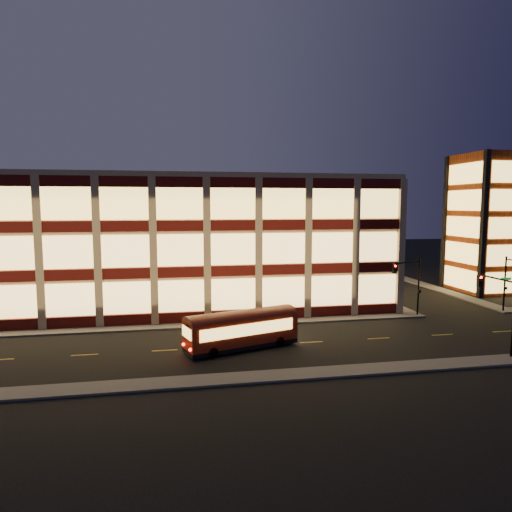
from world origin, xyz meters
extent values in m
plane|color=black|center=(0.00, 0.00, 0.00)|extent=(200.00, 200.00, 0.00)
cube|color=#514F4C|center=(-3.00, 1.00, 0.07)|extent=(54.00, 2.00, 0.15)
cube|color=#514F4C|center=(23.00, 17.00, 0.07)|extent=(2.00, 30.00, 0.15)
cube|color=#514F4C|center=(34.00, 17.00, 0.07)|extent=(2.00, 30.00, 0.15)
cube|color=#514F4C|center=(0.00, -13.00, 0.07)|extent=(100.00, 2.00, 0.15)
cube|color=tan|center=(-3.00, 17.00, 7.00)|extent=(50.00, 30.00, 14.00)
cube|color=tan|center=(-3.00, 17.00, 14.25)|extent=(50.40, 30.40, 0.50)
cube|color=#470C0A|center=(-3.00, 1.88, 0.65)|extent=(50.10, 0.25, 1.00)
cube|color=#FCC669|center=(-3.00, 1.90, 2.75)|extent=(49.00, 0.20, 3.00)
cube|color=#470C0A|center=(22.12, 17.00, 0.65)|extent=(0.25, 30.10, 1.00)
cube|color=#FCC669|center=(22.10, 17.00, 2.75)|extent=(0.20, 29.00, 3.00)
cube|color=#470C0A|center=(-3.00, 1.88, 5.05)|extent=(50.10, 0.25, 1.00)
cube|color=#FCC669|center=(-3.00, 1.90, 7.15)|extent=(49.00, 0.20, 3.00)
cube|color=#470C0A|center=(22.12, 17.00, 5.05)|extent=(0.25, 30.10, 1.00)
cube|color=#FCC669|center=(22.10, 17.00, 7.15)|extent=(0.20, 29.00, 3.00)
cube|color=#470C0A|center=(-3.00, 1.88, 9.45)|extent=(50.10, 0.25, 1.00)
cube|color=#FCC669|center=(-3.00, 1.90, 11.55)|extent=(49.00, 0.20, 3.00)
cube|color=#470C0A|center=(22.12, 17.00, 9.45)|extent=(0.25, 30.10, 1.00)
cube|color=#FCC669|center=(22.10, 17.00, 11.55)|extent=(0.20, 29.00, 3.00)
cube|color=#8C3814|center=(40.00, 12.00, 9.00)|extent=(8.00, 8.00, 18.00)
cube|color=black|center=(36.00, 8.00, 9.00)|extent=(0.60, 0.60, 18.00)
cube|color=black|center=(36.00, 16.00, 9.00)|extent=(0.60, 0.60, 18.00)
cube|color=black|center=(44.00, 16.00, 9.00)|extent=(0.60, 0.60, 18.00)
cube|color=#FFC859|center=(40.00, 7.92, 1.80)|extent=(6.60, 0.16, 2.60)
cube|color=#FFC859|center=(35.92, 12.00, 1.80)|extent=(0.16, 6.60, 2.60)
cube|color=#FFC859|center=(40.00, 7.92, 5.20)|extent=(6.60, 0.16, 2.60)
cube|color=#FFC859|center=(35.92, 12.00, 5.20)|extent=(0.16, 6.60, 2.60)
cube|color=#FFC859|center=(35.92, 12.00, 8.60)|extent=(0.16, 6.60, 2.60)
cube|color=#FFC859|center=(35.92, 12.00, 12.00)|extent=(0.16, 6.60, 2.60)
cube|color=#FFC859|center=(35.92, 12.00, 15.40)|extent=(0.16, 6.60, 2.60)
cylinder|color=black|center=(23.50, 0.80, 3.00)|extent=(0.18, 0.18, 6.00)
cylinder|color=black|center=(21.75, 0.05, 5.70)|extent=(3.56, 1.63, 0.14)
cube|color=black|center=(20.00, -0.70, 5.20)|extent=(0.32, 0.32, 0.95)
sphere|color=#FF0C05|center=(20.00, -0.88, 5.50)|extent=(0.20, 0.20, 0.20)
cube|color=black|center=(23.50, 0.60, 2.60)|extent=(0.25, 0.18, 0.28)
cylinder|color=black|center=(33.50, 0.80, 3.00)|extent=(0.18, 0.18, 6.00)
cube|color=black|center=(33.50, 0.60, 2.60)|extent=(0.25, 0.18, 0.28)
cube|color=#0C7226|center=(33.50, 0.65, 3.60)|extent=(1.20, 0.06, 0.28)
cylinder|color=black|center=(23.50, -10.50, 5.70)|extent=(0.14, 4.00, 0.14)
cube|color=black|center=(23.50, -8.50, 5.20)|extent=(0.32, 0.32, 0.95)
sphere|color=#FF0C05|center=(23.50, -8.68, 5.50)|extent=(0.20, 0.20, 0.20)
cube|color=#981F08|center=(4.04, -6.60, 1.55)|extent=(9.38, 5.01, 2.10)
cube|color=black|center=(4.04, -6.60, 0.32)|extent=(9.38, 5.01, 0.32)
cylinder|color=black|center=(1.58, -8.46, 0.41)|extent=(0.87, 0.52, 0.82)
cylinder|color=black|center=(0.95, -6.55, 0.41)|extent=(0.87, 0.52, 0.82)
cylinder|color=black|center=(7.13, -6.64, 0.41)|extent=(0.87, 0.52, 0.82)
cylinder|color=black|center=(6.50, -4.74, 0.41)|extent=(0.87, 0.52, 0.82)
cube|color=#FFC859|center=(4.40, -7.71, 1.82)|extent=(7.65, 2.55, 0.91)
cube|color=#FFC859|center=(3.67, -5.49, 1.82)|extent=(7.65, 2.55, 0.91)
camera|label=1|loc=(-1.21, -41.51, 11.36)|focal=32.00mm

